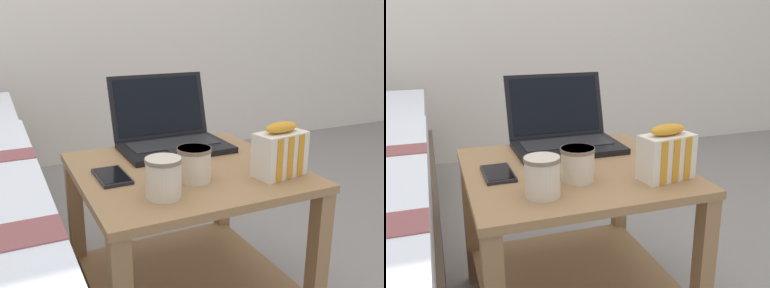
{
  "view_description": "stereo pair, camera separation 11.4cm",
  "coord_description": "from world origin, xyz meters",
  "views": [
    {
      "loc": [
        -0.47,
        -1.03,
        0.87
      ],
      "look_at": [
        0.0,
        -0.04,
        0.55
      ],
      "focal_mm": 40.0,
      "sensor_mm": 36.0,
      "label": 1
    },
    {
      "loc": [
        -0.36,
        -1.07,
        0.87
      ],
      "look_at": [
        0.0,
        -0.04,
        0.55
      ],
      "focal_mm": 40.0,
      "sensor_mm": 36.0,
      "label": 2
    }
  ],
  "objects": [
    {
      "name": "bedside_table",
      "position": [
        0.0,
        0.0,
        0.3
      ],
      "size": [
        0.59,
        0.58,
        0.47
      ],
      "color": "#997047",
      "rests_on": "ground_plane"
    },
    {
      "name": "mug_front_left",
      "position": [
        -0.02,
        -0.1,
        0.52
      ],
      "size": [
        0.09,
        0.13,
        0.09
      ],
      "color": "beige",
      "rests_on": "bedside_table"
    },
    {
      "name": "cell_phone",
      "position": [
        -0.21,
        0.01,
        0.48
      ],
      "size": [
        0.08,
        0.14,
        0.01
      ],
      "color": "black",
      "rests_on": "bedside_table"
    },
    {
      "name": "mug_front_right",
      "position": [
        -0.13,
        -0.16,
        0.52
      ],
      "size": [
        0.09,
        0.13,
        0.1
      ],
      "color": "beige",
      "rests_on": "bedside_table"
    },
    {
      "name": "snack_bag",
      "position": [
        0.2,
        -0.16,
        0.54
      ],
      "size": [
        0.15,
        0.1,
        0.15
      ],
      "color": "silver",
      "rests_on": "bedside_table"
    },
    {
      "name": "laptop",
      "position": [
        0.04,
        0.21,
        0.52
      ],
      "size": [
        0.33,
        0.28,
        0.22
      ],
      "color": "black",
      "rests_on": "bedside_table"
    }
  ]
}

